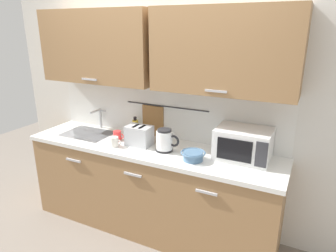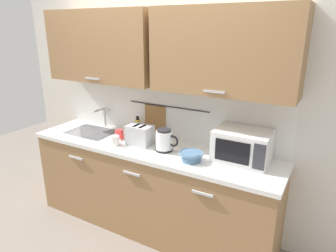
# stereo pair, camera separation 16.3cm
# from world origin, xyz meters

# --- Properties ---
(ground) EXTENTS (8.00, 8.00, 0.00)m
(ground) POSITION_xyz_m (0.00, 0.00, 0.00)
(ground) COLOR slate
(counter_unit) EXTENTS (2.53, 0.64, 0.90)m
(counter_unit) POSITION_xyz_m (-0.01, 0.30, 0.46)
(counter_unit) COLOR #997047
(counter_unit) RESTS_ON ground
(back_wall_assembly) EXTENTS (3.70, 0.41, 2.50)m
(back_wall_assembly) POSITION_xyz_m (-0.00, 0.53, 1.52)
(back_wall_assembly) COLOR silver
(back_wall_assembly) RESTS_ON ground
(sink_faucet) EXTENTS (0.09, 0.17, 0.22)m
(sink_faucet) POSITION_xyz_m (-0.77, 0.53, 1.04)
(sink_faucet) COLOR #B2B5BA
(sink_faucet) RESTS_ON counter_unit
(microwave) EXTENTS (0.46, 0.35, 0.27)m
(microwave) POSITION_xyz_m (0.86, 0.41, 1.04)
(microwave) COLOR white
(microwave) RESTS_ON counter_unit
(electric_kettle) EXTENTS (0.23, 0.16, 0.21)m
(electric_kettle) POSITION_xyz_m (0.18, 0.26, 1.00)
(electric_kettle) COLOR black
(electric_kettle) RESTS_ON counter_unit
(dish_soap_bottle) EXTENTS (0.06, 0.06, 0.20)m
(dish_soap_bottle) POSITION_xyz_m (-0.29, 0.51, 0.99)
(dish_soap_bottle) COLOR yellow
(dish_soap_bottle) RESTS_ON counter_unit
(mug_near_sink) EXTENTS (0.12, 0.08, 0.09)m
(mug_near_sink) POSITION_xyz_m (-0.29, 0.15, 0.95)
(mug_near_sink) COLOR silver
(mug_near_sink) RESTS_ON counter_unit
(mixing_bowl) EXTENTS (0.21, 0.21, 0.08)m
(mixing_bowl) POSITION_xyz_m (0.49, 0.18, 0.94)
(mixing_bowl) COLOR #4C7093
(mixing_bowl) RESTS_ON counter_unit
(toaster) EXTENTS (0.26, 0.17, 0.19)m
(toaster) POSITION_xyz_m (-0.10, 0.28, 1.00)
(toaster) COLOR #B7BABF
(toaster) RESTS_ON counter_unit
(mug_by_kettle) EXTENTS (0.12, 0.08, 0.09)m
(mug_by_kettle) POSITION_xyz_m (-0.37, 0.30, 0.95)
(mug_by_kettle) COLOR red
(mug_by_kettle) RESTS_ON counter_unit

